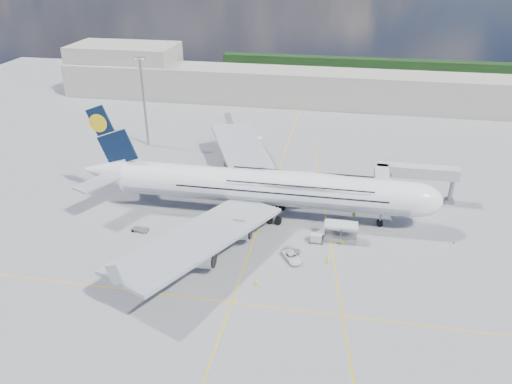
% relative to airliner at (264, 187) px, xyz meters
% --- Properties ---
extents(ground, '(300.00, 300.00, 0.00)m').
position_rel_airliner_xyz_m(ground, '(-0.26, -10.00, -6.87)').
color(ground, gray).
rests_on(ground, ground).
extents(taxi_line_main, '(0.25, 220.00, 0.01)m').
position_rel_airliner_xyz_m(taxi_line_main, '(-0.26, -10.00, -6.86)').
color(taxi_line_main, yellow).
rests_on(taxi_line_main, ground).
extents(taxi_line_cross, '(120.00, 0.25, 0.01)m').
position_rel_airliner_xyz_m(taxi_line_cross, '(-0.26, -30.00, -6.86)').
color(taxi_line_cross, yellow).
rests_on(taxi_line_cross, ground).
extents(taxi_line_diag, '(14.16, 99.06, 0.01)m').
position_rel_airliner_xyz_m(taxi_line_diag, '(13.74, -0.00, -6.86)').
color(taxi_line_diag, yellow).
rests_on(taxi_line_diag, ground).
extents(airliner, '(77.26, 79.15, 23.71)m').
position_rel_airliner_xyz_m(airliner, '(0.00, 0.00, 0.00)').
color(airliner, white).
rests_on(airliner, ground).
extents(jet_bridge, '(18.80, 12.10, 8.50)m').
position_rel_airliner_xyz_m(jet_bridge, '(29.55, 10.94, -0.02)').
color(jet_bridge, '#B7B7BC').
rests_on(jet_bridge, ground).
extents(cargo_loader, '(8.53, 3.20, 3.67)m').
position_rel_airliner_xyz_m(cargo_loader, '(16.56, -7.11, -5.62)').
color(cargo_loader, silver).
rests_on(cargo_loader, ground).
extents(light_mast, '(3.00, 0.70, 25.50)m').
position_rel_airliner_xyz_m(light_mast, '(-40.26, 35.00, 6.34)').
color(light_mast, gray).
rests_on(light_mast, ground).
extents(terminal, '(180.00, 16.00, 12.00)m').
position_rel_airliner_xyz_m(terminal, '(-0.26, 85.00, -0.87)').
color(terminal, '#B2AD9E').
rests_on(terminal, ground).
extents(hangar, '(40.00, 22.00, 18.00)m').
position_rel_airliner_xyz_m(hangar, '(-70.26, 90.00, 2.13)').
color(hangar, '#B2AD9E').
rests_on(hangar, ground).
extents(tree_line, '(160.00, 6.00, 8.00)m').
position_rel_airliner_xyz_m(tree_line, '(39.74, 130.00, -2.87)').
color(tree_line, '#193814').
rests_on(tree_line, ground).
extents(dolly_row_a, '(3.49, 2.62, 0.46)m').
position_rel_airliner_xyz_m(dolly_row_a, '(-21.48, -23.83, -6.52)').
color(dolly_row_a, gray).
rests_on(dolly_row_a, ground).
extents(dolly_row_b, '(3.57, 2.09, 0.50)m').
position_rel_airliner_xyz_m(dolly_row_b, '(-20.95, -23.97, -6.48)').
color(dolly_row_b, gray).
rests_on(dolly_row_b, ground).
extents(dolly_row_c, '(2.99, 1.78, 1.81)m').
position_rel_airliner_xyz_m(dolly_row_c, '(-9.49, -15.24, -5.89)').
color(dolly_row_c, gray).
rests_on(dolly_row_c, ground).
extents(dolly_back, '(3.76, 2.58, 0.50)m').
position_rel_airliner_xyz_m(dolly_back, '(-23.97, -11.24, -6.48)').
color(dolly_back, gray).
rests_on(dolly_back, ground).
extents(dolly_nose_far, '(3.50, 2.54, 0.46)m').
position_rel_airliner_xyz_m(dolly_nose_far, '(7.66, -13.34, -6.51)').
color(dolly_nose_far, gray).
rests_on(dolly_nose_far, ground).
extents(dolly_nose_near, '(2.93, 1.58, 1.85)m').
position_rel_airliner_xyz_m(dolly_nose_near, '(12.05, -8.98, -5.88)').
color(dolly_nose_near, gray).
rests_on(dolly_nose_near, ground).
extents(baggage_tug, '(3.01, 1.48, 1.85)m').
position_rel_airliner_xyz_m(baggage_tug, '(-7.87, -10.17, -6.05)').
color(baggage_tug, white).
rests_on(baggage_tug, ground).
extents(catering_truck_inner, '(6.47, 3.99, 3.60)m').
position_rel_airliner_xyz_m(catering_truck_inner, '(-11.88, 23.96, -5.17)').
color(catering_truck_inner, gray).
rests_on(catering_truck_inner, ground).
extents(catering_truck_outer, '(6.76, 2.69, 4.06)m').
position_rel_airliner_xyz_m(catering_truck_outer, '(-11.00, 39.54, -4.98)').
color(catering_truck_outer, gray).
rests_on(catering_truck_outer, ground).
extents(service_van, '(4.59, 5.46, 1.39)m').
position_rel_airliner_xyz_m(service_van, '(8.08, -16.02, -6.17)').
color(service_van, white).
rests_on(service_van, ground).
extents(crew_nose, '(0.77, 0.55, 1.96)m').
position_rel_airliner_xyz_m(crew_nose, '(19.37, 2.68, -5.89)').
color(crew_nose, '#A6F419').
rests_on(crew_nose, ground).
extents(crew_loader, '(0.94, 0.93, 1.54)m').
position_rel_airliner_xyz_m(crew_loader, '(17.14, -9.36, -6.10)').
color(crew_loader, '#D5FF1A').
rests_on(crew_loader, ground).
extents(crew_wing, '(0.82, 1.22, 1.93)m').
position_rel_airliner_xyz_m(crew_wing, '(-9.06, -11.36, -5.90)').
color(crew_wing, '#A4FB1A').
rests_on(crew_wing, ground).
extents(crew_van, '(0.86, 0.87, 1.52)m').
position_rel_airliner_xyz_m(crew_van, '(14.66, -15.73, -6.11)').
color(crew_van, '#DAF419').
rests_on(crew_van, ground).
extents(crew_tug, '(1.14, 0.85, 1.56)m').
position_rel_airliner_xyz_m(crew_tug, '(2.97, -25.31, -6.09)').
color(crew_tug, '#E0EF19').
rests_on(crew_tug, ground).
extents(cone_nose, '(0.46, 0.46, 0.58)m').
position_rel_airliner_xyz_m(cone_nose, '(38.97, -4.40, -6.59)').
color(cone_nose, '#FF4B0D').
rests_on(cone_nose, ground).
extents(cone_wing_left_inner, '(0.42, 0.42, 0.53)m').
position_rel_airliner_xyz_m(cone_wing_left_inner, '(-2.70, 6.67, -6.61)').
color(cone_wing_left_inner, '#FF4B0D').
rests_on(cone_wing_left_inner, ground).
extents(cone_wing_left_outer, '(0.39, 0.39, 0.49)m').
position_rel_airliner_xyz_m(cone_wing_left_outer, '(-9.42, 27.00, -6.63)').
color(cone_wing_left_outer, '#FF4B0D').
rests_on(cone_wing_left_outer, ground).
extents(cone_wing_right_inner, '(0.49, 0.49, 0.63)m').
position_rel_airliner_xyz_m(cone_wing_right_inner, '(-12.44, -11.59, -6.57)').
color(cone_wing_right_inner, '#FF4B0D').
rests_on(cone_wing_right_inner, ground).
extents(cone_wing_right_outer, '(0.38, 0.38, 0.48)m').
position_rel_airliner_xyz_m(cone_wing_right_outer, '(-20.39, -22.33, -6.64)').
color(cone_wing_right_outer, '#FF4B0D').
rests_on(cone_wing_right_outer, ground).
extents(cone_tail, '(0.41, 0.41, 0.53)m').
position_rel_airliner_xyz_m(cone_tail, '(-31.63, 4.94, -6.61)').
color(cone_tail, '#FF4B0D').
rests_on(cone_tail, ground).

